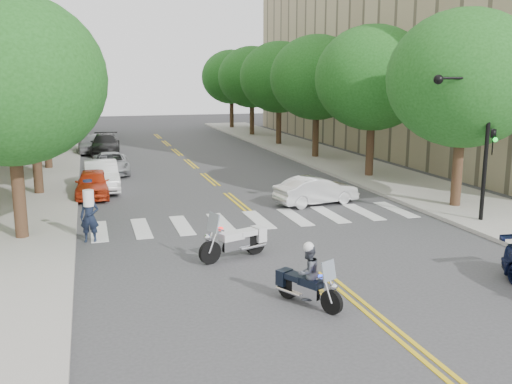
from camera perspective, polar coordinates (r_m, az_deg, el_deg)
name	(u,v)px	position (r m, az deg, el deg)	size (l,w,h in m)	color
ground	(322,272)	(17.08, 6.60, -7.97)	(140.00, 140.00, 0.00)	#38383A
sidewalk_left	(37,169)	(37.33, -21.05, 2.14)	(5.00, 60.00, 0.15)	#9E9991
sidewalk_right	(324,157)	(40.46, 6.85, 3.50)	(5.00, 60.00, 0.15)	#9E9991
building_right	(496,9)	(52.35, 22.87, 16.51)	(26.00, 44.00, 22.00)	tan
tree_l_0	(9,80)	(20.92, -23.47, 10.26)	(6.40, 6.40, 8.45)	#382316
tree_l_1	(30,79)	(28.88, -21.62, 10.50)	(6.40, 6.40, 8.45)	#382316
tree_l_2	(42,78)	(36.86, -20.58, 10.63)	(6.40, 6.40, 8.45)	#382316
tree_l_3	(50,78)	(44.84, -19.90, 10.71)	(6.40, 6.40, 8.45)	#382316
tree_l_4	(55,77)	(52.83, -19.43, 10.77)	(6.40, 6.40, 8.45)	#382316
tree_l_5	(59,77)	(60.83, -19.08, 10.81)	(6.40, 6.40, 8.45)	#382316
tree_r_0	(464,79)	(25.74, 20.07, 10.58)	(6.40, 6.40, 8.45)	#382316
tree_r_1	(373,78)	(32.54, 11.59, 11.09)	(6.40, 6.40, 8.45)	#382316
tree_r_2	(317,78)	(39.79, 6.10, 11.30)	(6.40, 6.40, 8.45)	#382316
tree_r_3	(279,77)	(47.29, 2.32, 11.39)	(6.40, 6.40, 8.45)	#382316
tree_r_4	(252,77)	(54.92, -0.41, 11.42)	(6.40, 6.40, 8.45)	#382316
tree_r_5	(231,77)	(62.65, -2.48, 11.42)	(6.40, 6.40, 8.45)	#382316
traffic_signal_pole	(477,129)	(23.17, 21.25, 5.92)	(2.82, 0.42, 6.00)	black
motorcycle_police	(307,277)	(14.49, 5.08, -8.44)	(1.17, 1.90, 1.66)	black
motorcycle_parked	(239,241)	(18.14, -1.75, -4.89)	(2.36, 1.16, 1.58)	black
officer_standing	(90,217)	(20.56, -16.31, -2.42)	(0.65, 0.42, 1.77)	black
convertible	(316,190)	(25.72, 6.05, 0.16)	(1.34, 3.84, 1.26)	white
parked_car_a	(93,183)	(28.23, -16.01, 0.84)	(1.55, 3.85, 1.31)	red
parked_car_b	(101,176)	(29.70, -15.21, 1.57)	(1.57, 4.51, 1.49)	white
parked_car_c	(111,163)	(34.67, -14.33, 2.79)	(2.06, 4.46, 1.24)	#989A9F
parked_car_d	(105,144)	(43.58, -14.84, 4.64)	(2.05, 5.04, 1.46)	black
parked_car_e	(90,143)	(44.55, -16.30, 4.71)	(1.73, 4.31, 1.47)	#96979B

